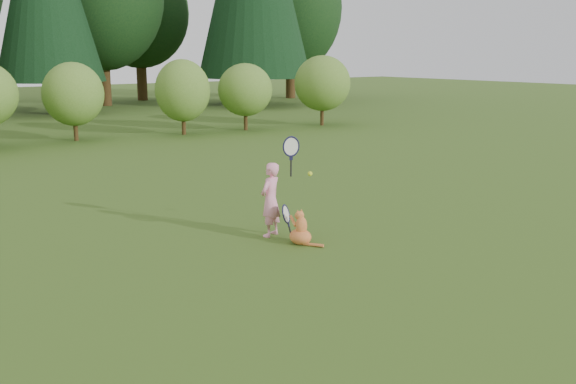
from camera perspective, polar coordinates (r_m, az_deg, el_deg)
ground at (r=9.23m, az=1.92°, el=-5.26°), size 100.00×100.00×0.00m
shrub_row at (r=20.71m, az=-20.92°, el=7.65°), size 28.00×3.00×2.80m
child at (r=9.83m, az=-1.50°, el=-0.52°), size 0.67×0.43×1.73m
cat at (r=9.51m, az=1.05°, el=-3.05°), size 0.37×0.73×0.71m
tennis_ball at (r=10.20m, az=1.97°, el=1.63°), size 0.08×0.08×0.08m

